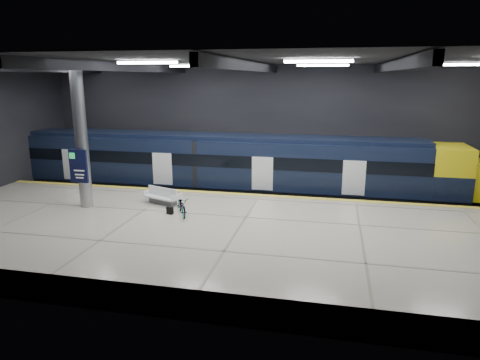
% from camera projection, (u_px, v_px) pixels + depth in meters
% --- Properties ---
extents(ground, '(30.00, 30.00, 0.00)m').
position_uv_depth(ground, '(250.00, 232.00, 20.64)').
color(ground, black).
rests_on(ground, ground).
extents(room_shell, '(30.10, 16.10, 8.05)m').
position_uv_depth(room_shell, '(251.00, 113.00, 19.30)').
color(room_shell, black).
rests_on(room_shell, ground).
extents(platform, '(30.00, 11.00, 1.10)m').
position_uv_depth(platform, '(239.00, 240.00, 18.14)').
color(platform, beige).
rests_on(platform, ground).
extents(safety_strip, '(30.00, 0.40, 0.01)m').
position_uv_depth(safety_strip, '(260.00, 195.00, 22.99)').
color(safety_strip, yellow).
rests_on(safety_strip, platform).
extents(rails, '(30.00, 1.52, 0.16)m').
position_uv_depth(rails, '(267.00, 199.00, 25.85)').
color(rails, gray).
rests_on(rails, ground).
extents(train, '(29.40, 2.84, 3.79)m').
position_uv_depth(train, '(246.00, 167.00, 25.64)').
color(train, black).
rests_on(train, ground).
extents(bench, '(2.06, 1.42, 0.84)m').
position_uv_depth(bench, '(163.00, 198.00, 21.40)').
color(bench, '#595B60').
rests_on(bench, platform).
extents(bicycle, '(1.33, 1.75, 0.88)m').
position_uv_depth(bicycle, '(182.00, 206.00, 19.63)').
color(bicycle, '#99999E').
rests_on(bicycle, platform).
extents(pannier_bag, '(0.34, 0.25, 0.35)m').
position_uv_depth(pannier_bag, '(170.00, 210.00, 19.82)').
color(pannier_bag, black).
rests_on(pannier_bag, platform).
extents(info_column, '(0.90, 0.78, 6.90)m').
position_uv_depth(info_column, '(81.00, 138.00, 20.26)').
color(info_column, '#9EA0A5').
rests_on(info_column, platform).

